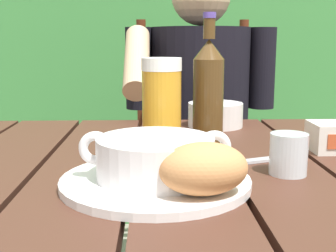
% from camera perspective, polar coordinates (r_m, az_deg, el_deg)
% --- Properties ---
extents(dining_table, '(1.44, 0.86, 0.75)m').
position_cam_1_polar(dining_table, '(0.81, 1.52, -10.87)').
color(dining_table, '#4A2A1E').
rests_on(dining_table, ground_plane).
extents(chair_near_diner, '(0.43, 0.42, 1.04)m').
position_cam_1_polar(chair_near_diner, '(1.70, 3.39, -5.12)').
color(chair_near_diner, '#532312').
rests_on(chair_near_diner, ground_plane).
extents(person_eating, '(0.48, 0.47, 1.21)m').
position_cam_1_polar(person_eating, '(1.45, 4.09, 0.98)').
color(person_eating, black).
rests_on(person_eating, ground_plane).
extents(serving_plate, '(0.28, 0.28, 0.01)m').
position_cam_1_polar(serving_plate, '(0.66, -1.61, -7.08)').
color(serving_plate, white).
rests_on(serving_plate, dining_table).
extents(soup_bowl, '(0.22, 0.17, 0.07)m').
position_cam_1_polar(soup_bowl, '(0.65, -1.63, -3.93)').
color(soup_bowl, white).
rests_on(soup_bowl, serving_plate).
extents(bread_roll, '(0.14, 0.12, 0.07)m').
position_cam_1_polar(bread_roll, '(0.59, 4.56, -5.43)').
color(bread_roll, tan).
rests_on(bread_roll, serving_plate).
extents(beer_glass, '(0.08, 0.08, 0.18)m').
position_cam_1_polar(beer_glass, '(0.86, -0.81, 2.79)').
color(beer_glass, orange).
rests_on(beer_glass, dining_table).
extents(beer_bottle, '(0.06, 0.06, 0.27)m').
position_cam_1_polar(beer_bottle, '(0.94, 5.17, 4.75)').
color(beer_bottle, '#513618').
rests_on(beer_bottle, dining_table).
extents(water_glass_small, '(0.06, 0.06, 0.07)m').
position_cam_1_polar(water_glass_small, '(0.73, 15.14, -3.47)').
color(water_glass_small, silver).
rests_on(water_glass_small, dining_table).
extents(table_knife, '(0.16, 0.07, 0.01)m').
position_cam_1_polar(table_knife, '(0.78, 9.07, -4.63)').
color(table_knife, silver).
rests_on(table_knife, dining_table).
extents(diner_bowl, '(0.14, 0.14, 0.06)m').
position_cam_1_polar(diner_bowl, '(1.11, 6.07, 1.45)').
color(diner_bowl, white).
rests_on(diner_bowl, dining_table).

